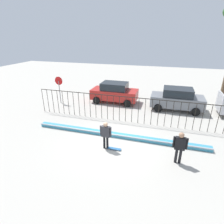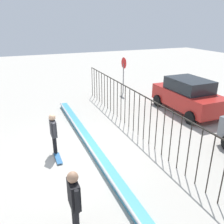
{
  "view_description": "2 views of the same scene",
  "coord_description": "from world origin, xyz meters",
  "px_view_note": "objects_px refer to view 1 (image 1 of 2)",
  "views": [
    {
      "loc": [
        2.56,
        -9.13,
        5.99
      ],
      "look_at": [
        -0.64,
        1.66,
        1.23
      ],
      "focal_mm": 29.35,
      "sensor_mm": 36.0,
      "label": 1
    },
    {
      "loc": [
        7.88,
        -1.8,
        4.82
      ],
      "look_at": [
        -0.33,
        1.65,
        1.35
      ],
      "focal_mm": 37.6,
      "sensor_mm": 36.0,
      "label": 2
    }
  ],
  "objects_px": {
    "skateboard": "(114,149)",
    "parked_car_red": "(114,92)",
    "skateboarder": "(106,133)",
    "parked_car_gray": "(177,99)",
    "camera_operator": "(180,145)",
    "stop_sign": "(59,86)"
  },
  "relations": [
    {
      "from": "skateboard",
      "to": "parked_car_red",
      "type": "distance_m",
      "value": 7.99
    },
    {
      "from": "skateboard",
      "to": "skateboarder",
      "type": "bearing_deg",
      "value": -162.83
    },
    {
      "from": "skateboard",
      "to": "parked_car_gray",
      "type": "relative_size",
      "value": 0.19
    },
    {
      "from": "skateboarder",
      "to": "camera_operator",
      "type": "relative_size",
      "value": 0.95
    },
    {
      "from": "camera_operator",
      "to": "parked_car_gray",
      "type": "distance_m",
      "value": 7.48
    },
    {
      "from": "parked_car_red",
      "to": "stop_sign",
      "type": "distance_m",
      "value": 5.15
    },
    {
      "from": "skateboard",
      "to": "camera_operator",
      "type": "relative_size",
      "value": 0.46
    },
    {
      "from": "skateboarder",
      "to": "stop_sign",
      "type": "xyz_separation_m",
      "value": [
        -6.5,
        5.99,
        0.63
      ]
    },
    {
      "from": "skateboarder",
      "to": "parked_car_red",
      "type": "relative_size",
      "value": 0.38
    },
    {
      "from": "skateboard",
      "to": "stop_sign",
      "type": "xyz_separation_m",
      "value": [
        -6.99,
        5.98,
        1.56
      ]
    },
    {
      "from": "parked_car_gray",
      "to": "stop_sign",
      "type": "xyz_separation_m",
      "value": [
        -10.45,
        -1.3,
        0.64
      ]
    },
    {
      "from": "parked_car_red",
      "to": "skateboard",
      "type": "bearing_deg",
      "value": -77.55
    },
    {
      "from": "skateboard",
      "to": "parked_car_red",
      "type": "bearing_deg",
      "value": 122.02
    },
    {
      "from": "skateboard",
      "to": "camera_operator",
      "type": "xyz_separation_m",
      "value": [
        3.38,
        -0.19,
        0.98
      ]
    },
    {
      "from": "skateboarder",
      "to": "stop_sign",
      "type": "distance_m",
      "value": 8.86
    },
    {
      "from": "skateboard",
      "to": "parked_car_red",
      "type": "relative_size",
      "value": 0.19
    },
    {
      "from": "skateboard",
      "to": "parked_car_red",
      "type": "height_order",
      "value": "parked_car_red"
    },
    {
      "from": "parked_car_red",
      "to": "stop_sign",
      "type": "relative_size",
      "value": 1.72
    },
    {
      "from": "skateboarder",
      "to": "camera_operator",
      "type": "xyz_separation_m",
      "value": [
        3.87,
        -0.18,
        0.05
      ]
    },
    {
      "from": "skateboarder",
      "to": "stop_sign",
      "type": "height_order",
      "value": "stop_sign"
    },
    {
      "from": "skateboard",
      "to": "parked_car_gray",
      "type": "distance_m",
      "value": 8.12
    },
    {
      "from": "parked_car_gray",
      "to": "stop_sign",
      "type": "relative_size",
      "value": 1.72
    }
  ]
}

